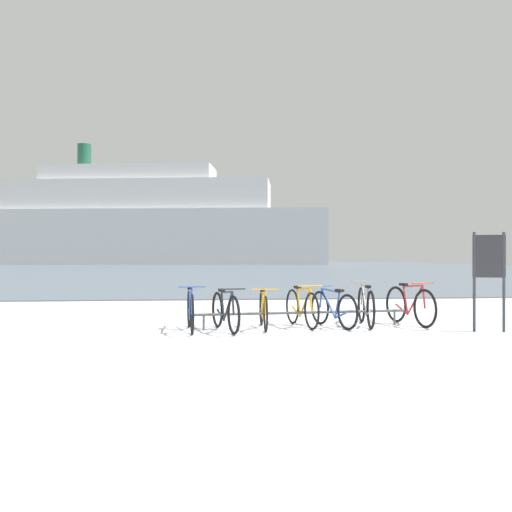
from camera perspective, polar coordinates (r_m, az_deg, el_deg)
The scene contains 11 objects.
ground at distance 61.32m, azimuth -4.21°, elevation -1.25°, with size 80.00×132.00×0.08m.
bike_rack at distance 10.72m, azimuth 4.65°, elevation -5.69°, with size 4.07×0.51×0.31m.
bicycle_0 at distance 10.29m, azimuth -6.53°, elevation -5.35°, with size 0.46×1.70×0.82m.
bicycle_1 at distance 10.24m, azimuth -3.08°, elevation -5.48°, with size 0.56×1.67×0.78m.
bicycle_2 at distance 10.54m, azimuth 0.74°, elevation -5.37°, with size 0.46×1.63×0.75m.
bicycle_3 at distance 10.85m, azimuth 4.57°, elevation -5.11°, with size 0.49×1.65×0.80m.
bicycle_4 at distance 10.84m, azimuth 7.67°, elevation -5.21°, with size 0.64×1.54×0.77m.
bicycle_5 at distance 11.16m, azimuth 10.86°, elevation -4.91°, with size 0.46×1.75×0.83m.
bicycle_6 at distance 11.46m, azimuth 15.05°, elevation -4.76°, with size 0.53×1.68×0.84m.
info_sign at distance 10.86m, azimuth 22.15°, elevation -0.84°, with size 0.54×0.18×1.75m.
ferry_ship at distance 91.57m, azimuth -11.83°, elevation 3.16°, with size 59.32×20.98×18.85m.
Camera 1 is at (-1.40, -7.39, 1.34)m, focal length 40.25 mm.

